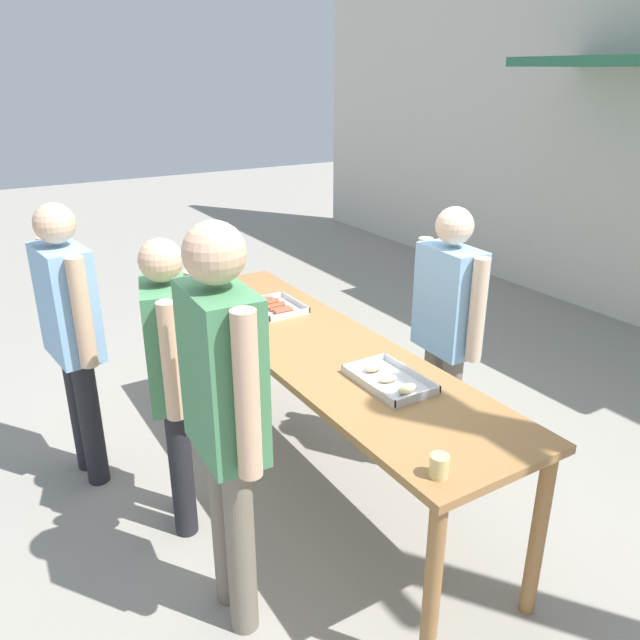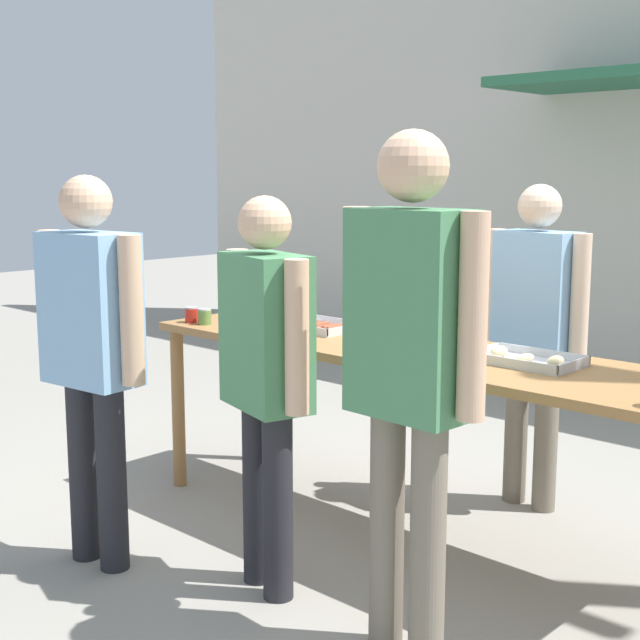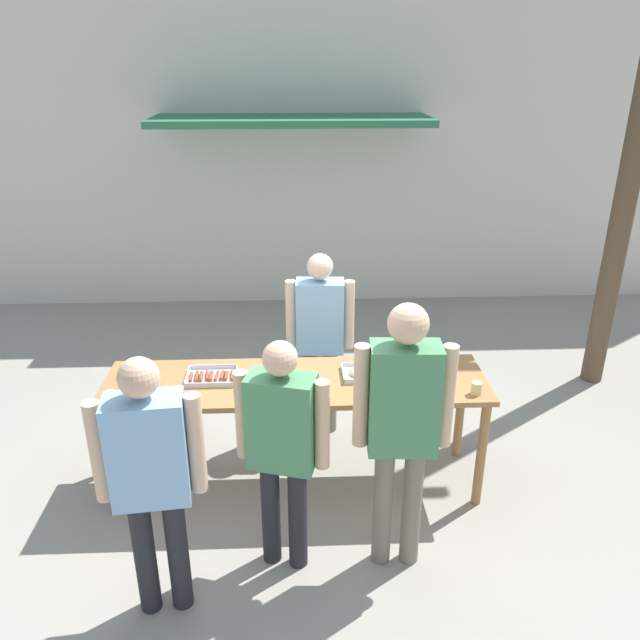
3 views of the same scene
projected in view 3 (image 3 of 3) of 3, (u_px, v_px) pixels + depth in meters
ground_plane at (297, 481)px, 4.91m from camera, size 24.00×24.00×0.00m
building_facade_back at (292, 128)px, 7.68m from camera, size 12.00×1.11×4.50m
serving_table at (296, 392)px, 4.59m from camera, size 2.80×0.74×0.91m
food_tray_sausages at (212, 377)px, 4.57m from camera, size 0.36×0.29×0.04m
food_tray_buns at (371, 373)px, 4.62m from camera, size 0.44×0.28×0.06m
condiment_jar_mustard at (111, 397)px, 4.26m from camera, size 0.07×0.07×0.08m
condiment_jar_ketchup at (125, 396)px, 4.27m from camera, size 0.07×0.07×0.08m
beer_cup at (476, 388)px, 4.36m from camera, size 0.08×0.08×0.09m
person_server_behind_table at (320, 329)px, 5.22m from camera, size 0.57×0.24×1.64m
person_customer_holding_hotdog at (151, 469)px, 3.42m from camera, size 0.61×0.28×1.69m
person_customer_with_cup at (403, 417)px, 3.73m from camera, size 0.60×0.25×1.83m
person_customer_waiting_in_line at (282, 439)px, 3.78m from camera, size 0.57×0.33×1.61m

